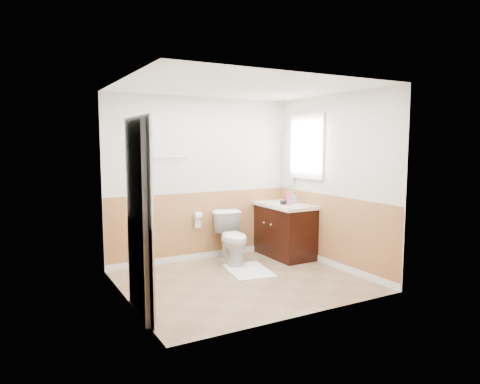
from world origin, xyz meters
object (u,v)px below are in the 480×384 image
bath_mat (249,271)px  lotion_bottle (288,199)px  toilet (232,238)px  soap_dispenser (293,197)px  vanity_cabinet (283,231)px

bath_mat → lotion_bottle: lotion_bottle is taller
toilet → lotion_bottle: (0.82, -0.28, 0.57)m
soap_dispenser → bath_mat: bearing=-159.0°
toilet → bath_mat: bearing=-80.0°
lotion_bottle → soap_dispenser: size_ratio=1.11×
toilet → bath_mat: size_ratio=0.96×
vanity_cabinet → lotion_bottle: 0.63m
bath_mat → soap_dispenser: bearing=21.0°
lotion_bottle → vanity_cabinet: bearing=69.9°
toilet → soap_dispenser: bearing=5.2°
bath_mat → vanity_cabinet: vanity_cabinet is taller
vanity_cabinet → soap_dispenser: bearing=-35.7°
vanity_cabinet → soap_dispenser: (0.12, -0.09, 0.55)m
bath_mat → lotion_bottle: (0.82, 0.21, 0.95)m
toilet → lotion_bottle: lotion_bottle is taller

